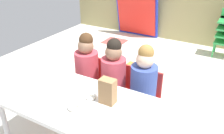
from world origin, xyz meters
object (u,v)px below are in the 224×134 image
paper_plate_center_table (100,117)px  donut_powdered_loose (91,96)px  craft_table (92,109)px  donut_powdered_on_plate (75,107)px  seated_child_far_right (144,80)px  paper_plate_near_edge (75,109)px  seated_child_near_camera (87,65)px  seated_child_middle_seat (114,72)px  folded_activity_table (137,11)px  paper_bag_brown (108,91)px

paper_plate_center_table → donut_powdered_loose: 0.27m
craft_table → donut_powdered_on_plate: size_ratio=14.93×
seated_child_far_right → paper_plate_near_edge: 0.77m
paper_plate_center_table → donut_powdered_on_plate: bearing=-175.0°
seated_child_near_camera → paper_plate_center_table: seated_child_near_camera is taller
seated_child_middle_seat → paper_plate_near_edge: seated_child_middle_seat is taller
folded_activity_table → paper_plate_center_table: folded_activity_table is taller
seated_child_near_camera → paper_plate_near_edge: size_ratio=5.10×
paper_plate_center_table → donut_powdered_on_plate: (-0.23, -0.02, 0.02)m
craft_table → donut_powdered_on_plate: (-0.08, -0.12, 0.07)m
seated_child_middle_seat → craft_table: bearing=-78.0°
paper_plate_center_table → seated_child_middle_seat: bearing=111.4°
seated_child_near_camera → seated_child_middle_seat: 0.34m
seated_child_middle_seat → donut_powdered_loose: (0.07, -0.52, 0.02)m
paper_bag_brown → paper_plate_near_edge: (-0.18, -0.21, -0.11)m
seated_child_middle_seat → seated_child_near_camera: bearing=180.0°
seated_child_near_camera → paper_plate_near_edge: bearing=-61.7°
folded_activity_table → seated_child_far_right: bearing=-63.9°
paper_bag_brown → donut_powdered_on_plate: paper_bag_brown is taller
donut_powdered_on_plate → donut_powdered_loose: bearing=84.6°
seated_child_middle_seat → seated_child_far_right: size_ratio=1.00×
paper_plate_near_edge → paper_plate_center_table: size_ratio=1.00×
seated_child_middle_seat → seated_child_far_right: same height
paper_bag_brown → paper_plate_near_edge: paper_bag_brown is taller
seated_child_middle_seat → paper_plate_near_edge: 0.72m
seated_child_middle_seat → donut_powdered_on_plate: 0.72m
paper_bag_brown → donut_powdered_loose: paper_bag_brown is taller
folded_activity_table → donut_powdered_on_plate: (0.99, -3.33, 0.05)m
seated_child_far_right → paper_plate_center_table: size_ratio=5.10×
seated_child_near_camera → seated_child_far_right: 0.68m
paper_plate_near_edge → donut_powdered_on_plate: size_ratio=1.58×
seated_child_middle_seat → paper_bag_brown: bearing=-65.7°
seated_child_far_right → folded_activity_table: bearing=116.1°
paper_bag_brown → paper_plate_near_edge: 0.30m
paper_plate_near_edge → donut_powdered_on_plate: bearing=0.0°
seated_child_far_right → folded_activity_table: 2.91m
folded_activity_table → paper_plate_near_edge: folded_activity_table is taller
folded_activity_table → paper_plate_near_edge: bearing=-73.5°
donut_powdered_loose → folded_activity_table: bearing=107.8°
seated_child_middle_seat → paper_bag_brown: (0.23, -0.50, 0.12)m
donut_powdered_loose → paper_plate_near_edge: bearing=-95.4°
craft_table → paper_plate_near_edge: bearing=-123.3°
seated_child_middle_seat → donut_powdered_loose: bearing=-82.7°
seated_child_middle_seat → paper_bag_brown: size_ratio=4.17×
craft_table → seated_child_middle_seat: (-0.13, 0.60, 0.04)m
seated_child_far_right → folded_activity_table: folded_activity_table is taller
folded_activity_table → paper_plate_center_table: (1.22, -3.31, 0.03)m
paper_plate_near_edge → donut_powdered_loose: 0.20m
seated_child_far_right → donut_powdered_loose: size_ratio=8.87×
craft_table → seated_child_far_right: (0.21, 0.60, 0.04)m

